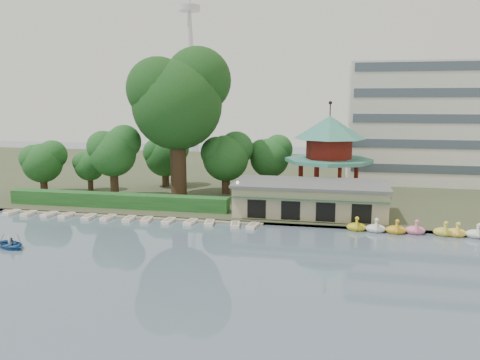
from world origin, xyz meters
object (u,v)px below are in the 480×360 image
(boathouse, at_px, (310,198))
(pavilion, at_px, (329,149))
(dock, at_px, (128,216))
(big_tree, at_px, (179,97))
(rowboat_with_passengers, at_px, (10,242))

(boathouse, bearing_deg, pavilion, 78.72)
(dock, xyz_separation_m, big_tree, (3.17, 11.00, 14.58))
(dock, xyz_separation_m, pavilion, (24.00, 14.80, 7.36))
(big_tree, distance_m, rowboat_with_passengers, 29.81)
(boathouse, distance_m, pavilion, 11.43)
(pavilion, distance_m, big_tree, 22.37)
(dock, bearing_deg, boathouse, 12.24)
(big_tree, bearing_deg, dock, -106.08)
(rowboat_with_passengers, bearing_deg, boathouse, 33.22)
(rowboat_with_passengers, bearing_deg, pavilion, 43.39)
(boathouse, height_order, big_tree, big_tree)
(boathouse, bearing_deg, dock, -167.76)
(pavilion, distance_m, rowboat_with_passengers, 41.88)
(boathouse, xyz_separation_m, rowboat_with_passengers, (-28.01, -18.35, -1.83))
(dock, xyz_separation_m, boathouse, (22.00, 4.77, 2.25))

